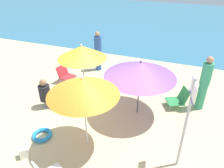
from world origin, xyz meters
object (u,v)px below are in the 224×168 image
(person_b, at_px, (98,51))
(umbrella_orange, at_px, (83,87))
(umbrella_yellow, at_px, (82,52))
(warning_sign, at_px, (188,113))
(person_c, at_px, (46,93))
(swim_ring, at_px, (42,135))
(umbrella_purple, at_px, (140,69))
(beach_chair_a, at_px, (65,74))
(beach_chair_b, at_px, (179,99))
(person_a, at_px, (204,83))
(beach_bag, at_px, (24,152))

(person_b, bearing_deg, umbrella_orange, 22.92)
(umbrella_yellow, bearing_deg, warning_sign, -28.88)
(person_c, xyz_separation_m, swim_ring, (0.67, -1.24, -0.45))
(warning_sign, bearing_deg, umbrella_purple, 122.33)
(umbrella_purple, xyz_separation_m, warning_sign, (1.38, -1.60, 0.02))
(umbrella_orange, distance_m, warning_sign, 2.26)
(umbrella_orange, bearing_deg, beach_chair_a, 130.08)
(umbrella_orange, bearing_deg, umbrella_purple, 63.53)
(umbrella_yellow, height_order, person_c, umbrella_yellow)
(beach_chair_b, xyz_separation_m, person_b, (-3.50, 1.60, 0.54))
(beach_chair_b, xyz_separation_m, person_a, (0.64, 0.18, 0.60))
(umbrella_orange, height_order, warning_sign, warning_sign)
(beach_chair_b, height_order, person_c, person_c)
(beach_bag, bearing_deg, beach_chair_b, 46.29)
(beach_chair_b, relative_size, warning_sign, 0.34)
(beach_chair_b, height_order, person_b, person_b)
(beach_chair_a, relative_size, swim_ring, 1.24)
(person_a, bearing_deg, person_b, -26.59)
(beach_chair_a, distance_m, person_c, 1.63)
(umbrella_purple, relative_size, warning_sign, 0.91)
(beach_chair_a, distance_m, beach_chair_b, 4.24)
(umbrella_purple, xyz_separation_m, beach_chair_b, (1.15, 0.75, -1.19))
(umbrella_yellow, height_order, umbrella_purple, umbrella_yellow)
(person_c, relative_size, warning_sign, 0.43)
(beach_chair_b, relative_size, person_b, 0.46)
(beach_chair_a, xyz_separation_m, person_c, (0.29, -1.59, 0.16))
(swim_ring, height_order, beach_bag, beach_bag)
(beach_chair_a, xyz_separation_m, swim_ring, (0.96, -2.84, -0.29))
(umbrella_purple, relative_size, person_a, 1.16)
(warning_sign, distance_m, swim_ring, 3.81)
(beach_chair_b, height_order, person_a, person_a)
(umbrella_orange, height_order, beach_chair_b, umbrella_orange)
(beach_chair_a, bearing_deg, beach_chair_b, 7.91)
(umbrella_yellow, bearing_deg, beach_chair_a, 150.35)
(umbrella_orange, distance_m, beach_chair_b, 3.52)
(umbrella_orange, xyz_separation_m, warning_sign, (2.25, 0.15, -0.22))
(beach_chair_b, height_order, warning_sign, warning_sign)
(person_a, distance_m, swim_ring, 4.94)
(umbrella_purple, bearing_deg, umbrella_orange, -116.47)
(person_c, height_order, beach_bag, person_c)
(umbrella_orange, bearing_deg, person_c, 151.57)
(person_c, xyz_separation_m, beach_bag, (0.68, -1.96, -0.37))
(umbrella_yellow, bearing_deg, swim_ring, -95.15)
(person_a, height_order, person_b, person_a)
(beach_chair_b, bearing_deg, person_c, -7.07)
(person_c, bearing_deg, beach_bag, -108.15)
(beach_chair_b, distance_m, person_c, 4.22)
(person_c, distance_m, warning_sign, 4.39)
(person_b, relative_size, person_c, 1.68)
(beach_chair_a, bearing_deg, warning_sign, -19.38)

